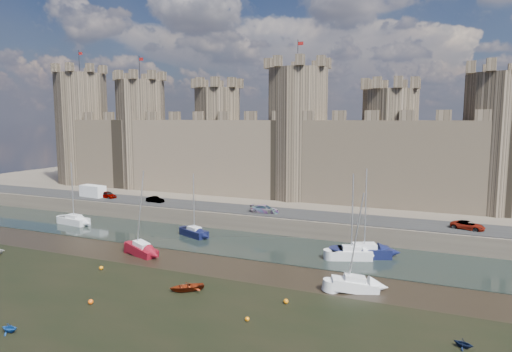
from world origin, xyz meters
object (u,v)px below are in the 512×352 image
object	(u,v)px
sailboat_3	(364,251)
dinghy_1	(9,329)
sailboat_1	(194,232)
sailboat_0	(74,220)
sailboat_2	(351,253)
sailboat_4	(142,249)
car_2	(265,209)
car_3	(468,225)
van	(93,191)
car_0	(108,195)
sailboat_5	(355,284)
car_1	(155,200)

from	to	relation	value
sailboat_3	dinghy_1	world-z (taller)	sailboat_3
sailboat_1	sailboat_0	bearing A→B (deg)	-154.49
sailboat_2	sailboat_4	distance (m)	25.62
dinghy_1	sailboat_3	bearing A→B (deg)	-43.02
sailboat_3	dinghy_1	size ratio (longest dim) A/B	7.64
dinghy_1	sailboat_2	bearing A→B (deg)	-42.64
car_2	sailboat_1	world-z (taller)	sailboat_1
car_3	sailboat_3	xyz separation A→B (m)	(-11.54, -9.29, -2.25)
car_3	van	distance (m)	62.26
sailboat_3	sailboat_2	bearing A→B (deg)	-156.36
car_0	sailboat_5	distance (m)	52.83
sailboat_4	dinghy_1	distance (m)	21.26
sailboat_2	van	bearing A→B (deg)	146.87
sailboat_5	sailboat_3	bearing A→B (deg)	74.75
van	sailboat_0	bearing A→B (deg)	-54.72
dinghy_1	sailboat_0	bearing A→B (deg)	30.52
car_0	sailboat_0	distance (m)	10.67
car_1	sailboat_4	world-z (taller)	sailboat_4
sailboat_0	sailboat_1	size ratio (longest dim) A/B	1.09
sailboat_3	sailboat_0	bearing A→B (deg)	157.76
car_2	sailboat_5	distance (m)	26.63
car_3	sailboat_5	bearing A→B (deg)	169.06
car_3	sailboat_0	bearing A→B (deg)	116.07
sailboat_5	dinghy_1	bearing A→B (deg)	-160.62
car_1	sailboat_5	size ratio (longest dim) A/B	0.33
van	sailboat_5	size ratio (longest dim) A/B	0.51
car_2	sailboat_5	world-z (taller)	sailboat_5
car_0	car_1	distance (m)	10.47
car_0	sailboat_0	xyz separation A→B (m)	(1.96, -10.22, -2.35)
car_2	sailboat_0	world-z (taller)	sailboat_0
car_0	car_1	size ratio (longest dim) A/B	1.13
car_1	van	world-z (taller)	van
car_0	car_1	world-z (taller)	car_0
sailboat_3	sailboat_5	distance (m)	11.27
car_2	sailboat_1	size ratio (longest dim) A/B	0.47
car_3	sailboat_4	size ratio (longest dim) A/B	0.39
sailboat_1	sailboat_5	bearing A→B (deg)	-2.08
car_3	sailboat_2	xyz separation A→B (m)	(-12.83, -10.66, -2.25)
car_2	sailboat_5	bearing A→B (deg)	-143.01
car_1	sailboat_1	size ratio (longest dim) A/B	0.36
car_0	sailboat_2	bearing A→B (deg)	-88.38
van	sailboat_0	distance (m)	11.56
sailboat_3	sailboat_5	world-z (taller)	sailboat_3
sailboat_0	sailboat_3	xyz separation A→B (m)	(45.52, 0.69, 0.05)
sailboat_3	car_3	bearing A→B (deg)	15.72
car_1	sailboat_0	bearing A→B (deg)	145.30
sailboat_4	sailboat_0	bearing A→B (deg)	172.62
sailboat_1	sailboat_3	bearing A→B (deg)	21.84
car_0	sailboat_5	world-z (taller)	sailboat_5
sailboat_5	car_1	bearing A→B (deg)	131.17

